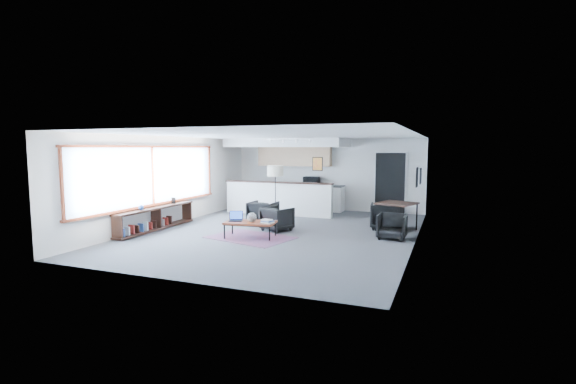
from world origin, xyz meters
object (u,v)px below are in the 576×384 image
(armchair_left, at_px, (263,212))
(laptop, at_px, (236,218))
(coffee_table, at_px, (250,223))
(armchair_right, at_px, (277,218))
(dining_chair_near, at_px, (392,227))
(floor_lamp, at_px, (275,173))
(book_stack, at_px, (267,221))
(ceramic_pot, at_px, (252,217))
(microwave, at_px, (311,180))
(dining_chair_far, at_px, (385,217))
(dining_table, at_px, (397,205))

(armchair_left, bearing_deg, laptop, 90.34)
(coffee_table, height_order, armchair_right, armchair_right)
(armchair_left, distance_m, dining_chair_near, 3.84)
(floor_lamp, bearing_deg, coffee_table, -82.13)
(book_stack, bearing_deg, dining_chair_near, 21.96)
(armchair_left, bearing_deg, ceramic_pot, 105.46)
(laptop, xyz_separation_m, floor_lamp, (0.08, 2.42, 1.02))
(laptop, xyz_separation_m, microwave, (0.37, 5.08, 0.63))
(book_stack, bearing_deg, microwave, 95.77)
(book_stack, xyz_separation_m, armchair_left, (-0.91, 1.73, -0.06))
(coffee_table, xyz_separation_m, armchair_right, (0.28, 1.09, -0.02))
(book_stack, relative_size, microwave, 0.62)
(armchair_right, bearing_deg, microwave, -63.88)
(floor_lamp, xyz_separation_m, microwave, (0.29, 2.67, -0.39))
(laptop, distance_m, dining_chair_far, 4.18)
(coffee_table, height_order, ceramic_pot, ceramic_pot)
(laptop, relative_size, dining_table, 0.35)
(floor_lamp, relative_size, dining_table, 1.48)
(armchair_left, xyz_separation_m, dining_chair_far, (3.43, 0.70, -0.05))
(ceramic_pot, bearing_deg, microwave, 91.24)
(ceramic_pot, relative_size, floor_lamp, 0.14)
(coffee_table, height_order, dining_table, dining_table)
(laptop, distance_m, ceramic_pot, 0.49)
(armchair_left, distance_m, dining_chair_far, 3.50)
(coffee_table, xyz_separation_m, book_stack, (0.48, -0.01, 0.07))
(dining_chair_far, bearing_deg, dining_chair_near, 98.19)
(coffee_table, relative_size, armchair_right, 1.87)
(armchair_left, xyz_separation_m, armchair_right, (0.71, -0.63, -0.03))
(armchair_left, bearing_deg, dining_chair_far, -168.99)
(coffee_table, relative_size, floor_lamp, 0.78)
(dining_chair_far, bearing_deg, coffee_table, 31.33)
(dining_chair_far, bearing_deg, laptop, 27.76)
(ceramic_pot, bearing_deg, coffee_table, 149.15)
(coffee_table, bearing_deg, book_stack, -9.92)
(ceramic_pot, relative_size, dining_table, 0.21)
(book_stack, height_order, armchair_left, armchair_left)
(laptop, bearing_deg, coffee_table, -21.92)
(armchair_right, bearing_deg, armchair_left, -20.10)
(laptop, bearing_deg, armchair_right, 36.44)
(laptop, distance_m, floor_lamp, 2.62)
(coffee_table, height_order, floor_lamp, floor_lamp)
(floor_lamp, distance_m, dining_table, 3.75)
(coffee_table, relative_size, ceramic_pot, 5.56)
(coffee_table, relative_size, laptop, 3.26)
(coffee_table, bearing_deg, armchair_right, 66.67)
(coffee_table, height_order, laptop, laptop)
(armchair_right, distance_m, dining_table, 3.30)
(laptop, distance_m, armchair_right, 1.29)
(ceramic_pot, xyz_separation_m, dining_chair_far, (2.93, 2.47, -0.19))
(book_stack, xyz_separation_m, dining_chair_far, (2.52, 2.43, -0.11))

